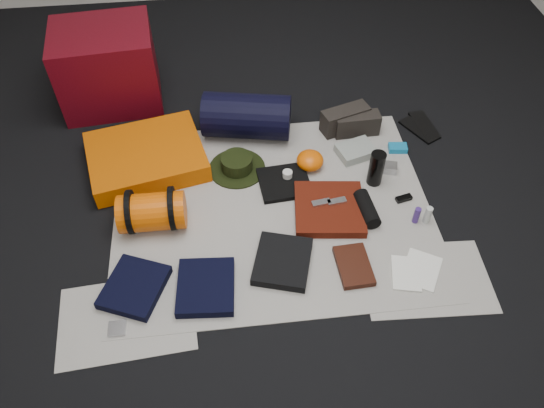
{
  "coord_description": "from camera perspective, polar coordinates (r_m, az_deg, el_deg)",
  "views": [
    {
      "loc": [
        -0.21,
        -1.76,
        2.05
      ],
      "look_at": [
        -0.01,
        -0.05,
        0.1
      ],
      "focal_mm": 35.0,
      "sensor_mm": 36.0,
      "label": 1
    }
  ],
  "objects": [
    {
      "name": "stuff_sack",
      "position": [
        2.63,
        -12.76,
        -0.85
      ],
      "size": [
        0.32,
        0.19,
        0.19
      ],
      "primitive_type": "cylinder",
      "rotation": [
        0.0,
        1.57,
        -0.01
      ],
      "color": "#D65103",
      "rests_on": "newspaper_mat"
    },
    {
      "name": "energy_bar_b",
      "position": [
        2.69,
        6.99,
        0.29
      ],
      "size": [
        0.1,
        0.05,
        0.01
      ],
      "primitive_type": "cube",
      "rotation": [
        0.0,
        0.0,
        0.14
      ],
      "color": "#B9B9BE",
      "rests_on": "red_shirt"
    },
    {
      "name": "sack_strap_left",
      "position": [
        2.64,
        -14.96,
        -0.83
      ],
      "size": [
        0.02,
        0.22,
        0.22
      ],
      "primitive_type": "cylinder",
      "rotation": [
        0.0,
        1.57,
        0.0
      ],
      "color": "black",
      "rests_on": "newspaper_mat"
    },
    {
      "name": "key_cluster",
      "position": [
        2.4,
        -16.32,
        -12.72
      ],
      "size": [
        0.07,
        0.07,
        0.01
      ],
      "primitive_type": "cube",
      "rotation": [
        0.0,
        0.0,
        0.0
      ],
      "color": "#B9B9BE",
      "rests_on": "newspaper_mat"
    },
    {
      "name": "boonie_crown",
      "position": [
        2.87,
        -3.81,
        4.44
      ],
      "size": [
        0.17,
        0.17,
        0.08
      ],
      "primitive_type": "cylinder",
      "color": "black",
      "rests_on": "boonie_brim"
    },
    {
      "name": "water_bottle",
      "position": [
        2.81,
        11.15,
        3.77
      ],
      "size": [
        0.09,
        0.09,
        0.2
      ],
      "primitive_type": "cylinder",
      "rotation": [
        0.0,
        0.0,
        0.21
      ],
      "color": "black",
      "rests_on": "newspaper_mat"
    },
    {
      "name": "speaker",
      "position": [
        2.69,
        10.17,
        -0.51
      ],
      "size": [
        0.1,
        0.21,
        0.08
      ],
      "primitive_type": "cylinder",
      "rotation": [
        1.57,
        0.0,
        0.1
      ],
      "color": "black",
      "rests_on": "newspaper_mat"
    },
    {
      "name": "flip_flop_left",
      "position": [
        3.25,
        15.49,
        7.68
      ],
      "size": [
        0.2,
        0.26,
        0.01
      ],
      "primitive_type": "cube",
      "rotation": [
        0.0,
        0.0,
        0.51
      ],
      "color": "black",
      "rests_on": "floor"
    },
    {
      "name": "trousers_navy_b",
      "position": [
        2.41,
        -7.13,
        -8.85
      ],
      "size": [
        0.27,
        0.31,
        0.05
      ],
      "primitive_type": "cube",
      "rotation": [
        0.0,
        0.0,
        -0.08
      ],
      "color": "black",
      "rests_on": "newspaper_mat"
    },
    {
      "name": "tape_roll",
      "position": [
        2.81,
        1.67,
        3.23
      ],
      "size": [
        0.05,
        0.05,
        0.04
      ],
      "primitive_type": "cylinder",
      "color": "silver",
      "rests_on": "black_tshirt"
    },
    {
      "name": "energy_bar_a",
      "position": [
        2.67,
        5.31,
        0.15
      ],
      "size": [
        0.1,
        0.05,
        0.01
      ],
      "primitive_type": "cube",
      "rotation": [
        0.0,
        0.0,
        0.14
      ],
      "color": "#B9B9BE",
      "rests_on": "red_shirt"
    },
    {
      "name": "toiletry_purple",
      "position": [
        2.71,
        15.29,
        -1.17
      ],
      "size": [
        0.04,
        0.04,
        0.09
      ],
      "primitive_type": "cylinder",
      "rotation": [
        0.0,
        0.0,
        0.26
      ],
      "color": "#3D2370",
      "rests_on": "newspaper_mat"
    },
    {
      "name": "hiking_boot_right",
      "position": [
        3.12,
        9.11,
        8.49
      ],
      "size": [
        0.26,
        0.11,
        0.13
      ],
      "primitive_type": "cube",
      "rotation": [
        0.0,
        0.0,
        0.04
      ],
      "color": "black",
      "rests_on": "newspaper_mat"
    },
    {
      "name": "newspaper_sheet_front_right",
      "position": [
        2.55,
        16.22,
        -7.7
      ],
      "size": [
        0.6,
        0.43,
        0.0
      ],
      "primitive_type": "cube",
      "rotation": [
        0.0,
        0.0,
        -0.05
      ],
      "color": "beige",
      "rests_on": "floor"
    },
    {
      "name": "boonie_brim",
      "position": [
        2.9,
        -3.77,
        3.85
      ],
      "size": [
        0.4,
        0.4,
        0.01
      ],
      "primitive_type": "cylinder",
      "rotation": [
        0.0,
        0.0,
        -0.36
      ],
      "color": "black",
      "rests_on": "newspaper_mat"
    },
    {
      "name": "trousers_charcoal",
      "position": [
        2.48,
        1.14,
        -6.19
      ],
      "size": [
        0.32,
        0.34,
        0.04
      ],
      "primitive_type": "cube",
      "rotation": [
        0.0,
        0.0,
        -0.29
      ],
      "color": "black",
      "rests_on": "newspaper_mat"
    },
    {
      "name": "sunglasses",
      "position": [
        2.82,
        13.99,
        0.59
      ],
      "size": [
        0.09,
        0.05,
        0.02
      ],
      "primitive_type": "cube",
      "rotation": [
        0.0,
        0.0,
        0.23
      ],
      "color": "black",
      "rests_on": "newspaper_mat"
    },
    {
      "name": "hiking_boot_left",
      "position": [
        3.13,
        7.85,
        9.02
      ],
      "size": [
        0.3,
        0.18,
        0.14
      ],
      "primitive_type": "cube",
      "rotation": [
        0.0,
        0.0,
        0.31
      ],
      "color": "black",
      "rests_on": "newspaper_mat"
    },
    {
      "name": "map_printout",
      "position": [
        2.57,
        15.76,
        -6.81
      ],
      "size": [
        0.24,
        0.26,
        0.01
      ],
      "primitive_type": "cube",
      "rotation": [
        0.0,
        0.0,
        -0.53
      ],
      "color": "silver",
      "rests_on": "newspaper_mat"
    },
    {
      "name": "paperback_book",
      "position": [
        2.5,
        8.78,
        -6.6
      ],
      "size": [
        0.16,
        0.24,
        0.03
      ],
      "primitive_type": "cube",
      "rotation": [
        0.0,
        0.0,
        0.05
      ],
      "color": "black",
      "rests_on": "newspaper_mat"
    },
    {
      "name": "newspaper_sheet_front_left",
      "position": [
        2.43,
        -15.33,
        -11.78
      ],
      "size": [
        0.61,
        0.44,
        0.0
      ],
      "primitive_type": "cube",
      "rotation": [
        0.0,
        0.0,
        0.07
      ],
      "color": "beige",
      "rests_on": "floor"
    },
    {
      "name": "toiletry_clear",
      "position": [
        2.72,
        16.41,
        -1.14
      ],
      "size": [
        0.04,
        0.04,
        0.1
      ],
      "primitive_type": "cylinder",
      "rotation": [
        0.0,
        0.0,
        0.05
      ],
      "color": "#B5BAB5",
      "rests_on": "newspaper_mat"
    },
    {
      "name": "flip_flop_right",
      "position": [
        3.29,
        16.07,
        8.14
      ],
      "size": [
        0.13,
        0.26,
        0.01
      ],
      "primitive_type": "cube",
      "rotation": [
        0.0,
        0.0,
        0.13
      ],
      "color": "black",
      "rests_on": "floor"
    },
    {
      "name": "map_booklet",
      "position": [
        2.53,
        14.22,
        -7.24
      ],
      "size": [
        0.17,
        0.21,
        0.01
      ],
      "primitive_type": "cube",
      "rotation": [
        0.0,
        0.0,
        -0.22
      ],
      "color": "silver",
      "rests_on": "newspaper_mat"
    },
    {
      "name": "sack_strap_right",
      "position": [
        2.61,
        -10.65,
        -0.46
      ],
      "size": [
        0.02,
        0.22,
        0.22
      ],
      "primitive_type": "cylinder",
      "rotation": [
        0.0,
        1.57,
        0.0
      ],
      "color": "black",
      "rests_on": "newspaper_mat"
    },
    {
      "name": "compact_camera",
      "position": [
        2.94,
        12.21,
        3.87
      ],
      "size": [
        0.12,
        0.09,
        0.04
      ],
      "primitive_type": "cube",
      "rotation": [
        0.0,
        0.0,
        -0.28
      ],
      "color": "#B9B9BE",
      "rests_on": "newspaper_mat"
    },
    {
      "name": "cyan_case",
      "position": [
        3.08,
        13.36,
        5.89
      ],
      "size": [
        0.11,
        0.08,
        0.03
      ],
      "primitive_type": "cube",
      "rotation": [
        0.0,
        0.0,
        -0.12
      ],
      "color": "#1070A1",
      "rests_on": "newspaper_mat"
    },
    {
      "name": "black_tshirt",
      "position": [
        2.81,
        1.34,
        2.32
      ],
      "size": [
        0.28,
        0.27,
        0.03
      ],
      "primitive_type": "cube",
      "rotation": [
        0.0,
        0.0,
        0.08
      ],
      "color": "black",
      "rests_on": "newspaper_mat"
    },
    {
      "name": "red_cabinet",
      "position": [
        3.38,
        -17.28,
        13.92
      ],
      "size": [
        0.61,
        0.52,
        0.47
      ],
      "primitive_type": "cube",
      "rotation": [
        0.0,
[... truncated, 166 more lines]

